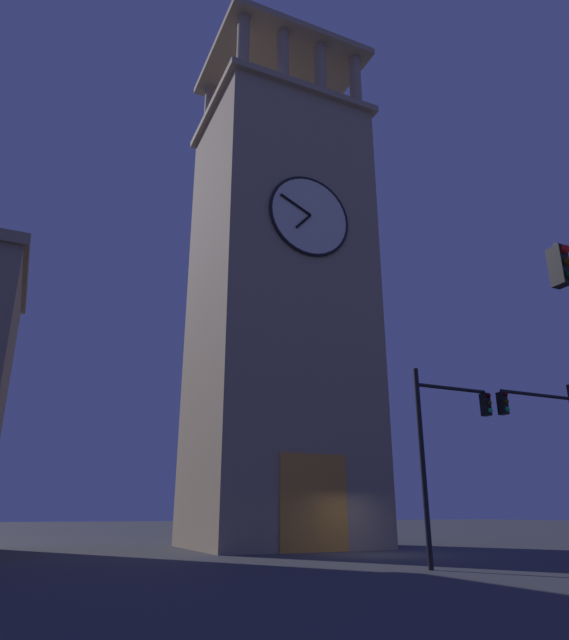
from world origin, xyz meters
name	(u,v)px	position (x,y,z in m)	size (l,w,h in m)	color
ground_plane	(373,555)	(0.00, 0.00, 0.00)	(200.00, 200.00, 0.00)	#424247
clocktower	(280,301)	(1.49, -5.74, 12.42)	(8.99, 7.86, 31.65)	gray
traffic_signal_near	(556,440)	(-3.48, 6.33, 3.90)	(3.51, 0.41, 5.94)	black
traffic_signal_far	(444,436)	(1.09, 6.02, 3.84)	(2.98, 0.41, 5.92)	black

